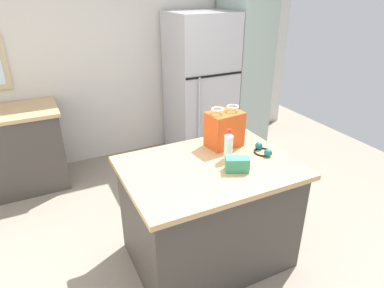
% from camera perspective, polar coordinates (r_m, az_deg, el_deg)
% --- Properties ---
extents(ground, '(6.52, 6.52, 0.00)m').
position_cam_1_polar(ground, '(2.99, 1.58, -20.22)').
color(ground, gray).
extents(back_wall, '(5.44, 0.13, 2.70)m').
position_cam_1_polar(back_wall, '(4.44, -13.71, 14.63)').
color(back_wall, silver).
rests_on(back_wall, ground).
extents(kitchen_island, '(1.30, 0.96, 0.89)m').
position_cam_1_polar(kitchen_island, '(2.82, 2.76, -11.44)').
color(kitchen_island, '#423D38').
rests_on(kitchen_island, ground).
extents(refrigerator, '(0.77, 0.76, 1.82)m').
position_cam_1_polar(refrigerator, '(4.49, 1.37, 9.68)').
color(refrigerator, '#B7B7BC').
rests_on(refrigerator, ground).
extents(tall_cabinet, '(0.51, 0.68, 2.26)m').
position_cam_1_polar(tall_cabinet, '(4.77, 8.61, 13.05)').
color(tall_cabinet, '#9EB2A8').
rests_on(tall_cabinet, ground).
extents(shopping_bag, '(0.30, 0.23, 0.34)m').
position_cam_1_polar(shopping_bag, '(2.83, 5.44, 2.52)').
color(shopping_bag, '#DB511E').
rests_on(shopping_bag, kitchen_island).
extents(small_box, '(0.20, 0.16, 0.11)m').
position_cam_1_polar(small_box, '(2.50, 7.57, -3.36)').
color(small_box, '#388E66').
rests_on(small_box, kitchen_island).
extents(bottle, '(0.07, 0.07, 0.25)m').
position_cam_1_polar(bottle, '(2.63, 6.11, -0.32)').
color(bottle, white).
rests_on(bottle, kitchen_island).
extents(ear_defenders, '(0.16, 0.20, 0.06)m').
position_cam_1_polar(ear_defenders, '(2.81, 11.81, -1.03)').
color(ear_defenders, black).
rests_on(ear_defenders, kitchen_island).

